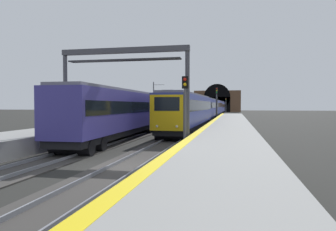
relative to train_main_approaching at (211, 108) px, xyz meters
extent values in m
plane|color=black|center=(-51.52, 0.00, -2.34)|extent=(320.00, 320.00, 0.00)
cube|color=gray|center=(-51.52, -4.27, -1.82)|extent=(112.00, 4.29, 1.06)
cube|color=yellow|center=(-51.52, -2.38, -1.28)|extent=(112.00, 0.50, 0.01)
cube|color=#383533|center=(-51.52, 0.00, -2.31)|extent=(160.00, 3.07, 0.06)
cube|color=gray|center=(-51.52, 0.72, -2.21)|extent=(160.00, 0.07, 0.15)
cube|color=gray|center=(-51.52, -0.72, -2.21)|extent=(160.00, 0.07, 0.15)
cube|color=#383533|center=(-51.52, 4.54, -2.31)|extent=(160.00, 2.92, 0.06)
cube|color=gray|center=(-51.52, 5.26, -2.21)|extent=(160.00, 0.07, 0.15)
cube|color=gray|center=(-51.52, 3.83, -2.21)|extent=(160.00, 0.07, 0.15)
cube|color=navy|center=(-31.80, 0.00, 0.08)|extent=(20.64, 3.19, 2.92)
cube|color=black|center=(-31.80, 0.00, 0.52)|extent=(19.82, 3.20, 1.02)
cube|color=slate|center=(-31.80, 0.00, 1.63)|extent=(20.01, 2.75, 0.20)
cube|color=black|center=(-31.80, 0.00, -1.57)|extent=(20.22, 2.84, 0.50)
cylinder|color=black|center=(-40.66, 0.16, -1.89)|extent=(0.96, 2.60, 0.91)
cylinder|color=black|center=(-38.86, 0.13, -1.89)|extent=(0.96, 2.60, 0.91)
cylinder|color=black|center=(-24.75, -0.13, -1.89)|extent=(0.96, 2.60, 0.91)
cylinder|color=black|center=(-22.95, -0.16, -1.89)|extent=(0.96, 2.60, 0.91)
cube|color=#E5B20F|center=(-42.14, 0.19, -0.01)|extent=(0.17, 2.70, 2.75)
cube|color=black|center=(-42.19, 0.19, 0.66)|extent=(0.08, 1.97, 1.05)
sphere|color=#F2EACC|center=(-42.21, -0.58, -1.03)|extent=(0.20, 0.20, 0.20)
sphere|color=#F2EACC|center=(-42.18, 0.96, -1.03)|extent=(0.20, 0.20, 0.20)
cube|color=navy|center=(-10.50, 0.00, 0.08)|extent=(20.64, 3.19, 2.92)
cube|color=black|center=(-10.50, 0.00, 0.55)|extent=(19.82, 3.20, 0.90)
cube|color=slate|center=(-10.50, 0.00, 1.63)|extent=(20.01, 2.75, 0.20)
cube|color=black|center=(-10.50, 0.00, -1.57)|extent=(20.22, 2.84, 0.50)
cylinder|color=black|center=(-19.49, 0.16, -1.89)|extent=(0.96, 2.60, 0.91)
cylinder|color=black|center=(-17.69, 0.13, -1.89)|extent=(0.96, 2.60, 0.91)
cylinder|color=black|center=(-3.31, -0.13, -1.89)|extent=(0.96, 2.60, 0.91)
cylinder|color=black|center=(-1.51, -0.16, -1.89)|extent=(0.96, 2.60, 0.91)
cube|color=navy|center=(10.81, 0.00, 0.08)|extent=(20.64, 3.19, 2.92)
cube|color=black|center=(10.81, 0.00, 0.60)|extent=(19.82, 3.20, 0.96)
cube|color=slate|center=(10.81, 0.00, 1.63)|extent=(20.01, 2.75, 0.20)
cube|color=black|center=(10.81, 0.00, -1.57)|extent=(20.22, 2.84, 0.50)
cylinder|color=black|center=(1.48, 0.17, -1.89)|extent=(0.96, 2.60, 0.91)
cylinder|color=black|center=(3.28, 0.14, -1.89)|extent=(0.96, 2.60, 0.91)
cylinder|color=black|center=(18.33, -0.14, -1.89)|extent=(0.96, 2.60, 0.91)
cylinder|color=black|center=(20.13, -0.17, -1.89)|extent=(0.96, 2.60, 0.91)
cube|color=navy|center=(32.11, 0.00, 0.08)|extent=(20.64, 3.19, 2.92)
cube|color=black|center=(32.11, 0.00, 0.37)|extent=(19.82, 3.20, 0.93)
cube|color=slate|center=(32.11, 0.00, 1.63)|extent=(20.01, 2.75, 0.20)
cube|color=black|center=(32.11, 0.00, -1.57)|extent=(20.22, 2.84, 0.50)
cylinder|color=black|center=(23.10, 0.16, -1.89)|extent=(0.96, 2.60, 0.91)
cylinder|color=black|center=(24.90, 0.13, -1.89)|extent=(0.96, 2.60, 0.91)
cylinder|color=black|center=(39.32, -0.13, -1.89)|extent=(0.96, 2.60, 0.91)
cylinder|color=black|center=(41.12, -0.16, -1.89)|extent=(0.96, 2.60, 0.91)
cube|color=navy|center=(-40.94, 4.54, 0.14)|extent=(18.98, 3.26, 2.99)
cube|color=black|center=(-40.94, 4.54, 0.41)|extent=(18.23, 3.27, 0.88)
cube|color=slate|center=(-40.94, 4.54, 1.73)|extent=(18.40, 2.84, 0.20)
cube|color=black|center=(-40.94, 4.54, -1.55)|extent=(18.60, 2.93, 0.52)
cylinder|color=black|center=(-32.96, 4.77, -1.88)|extent=(1.01, 2.54, 0.94)
cylinder|color=black|center=(-34.76, 4.72, -1.88)|extent=(1.01, 2.54, 0.94)
cylinder|color=black|center=(-47.12, 4.37, -1.88)|extent=(1.01, 2.54, 0.94)
cylinder|color=black|center=(-48.92, 4.32, -1.88)|extent=(1.01, 2.54, 0.94)
cube|color=yellow|center=(-31.45, 4.81, -0.04)|extent=(0.19, 2.63, 2.63)
cube|color=black|center=(-31.40, 4.81, 0.74)|extent=(0.09, 1.92, 1.08)
sphere|color=#F2EACC|center=(-31.41, 5.56, -1.01)|extent=(0.20, 0.20, 0.20)
sphere|color=#F2EACC|center=(-31.37, 4.06, -1.01)|extent=(0.20, 0.20, 0.20)
cube|color=navy|center=(-21.44, 4.54, 0.14)|extent=(18.98, 3.26, 2.99)
cube|color=black|center=(-21.44, 4.54, 0.62)|extent=(18.23, 3.27, 0.93)
cube|color=slate|center=(-21.44, 4.54, 1.73)|extent=(18.40, 2.84, 0.20)
cube|color=black|center=(-21.44, 4.54, -1.55)|extent=(18.60, 2.93, 0.52)
cylinder|color=black|center=(-12.98, 4.78, -1.88)|extent=(1.01, 2.54, 0.94)
cylinder|color=black|center=(-14.78, 4.73, -1.88)|extent=(1.01, 2.54, 0.94)
cylinder|color=black|center=(-28.11, 4.36, -1.88)|extent=(1.01, 2.54, 0.94)
cylinder|color=black|center=(-29.90, 4.31, -1.88)|extent=(1.01, 2.54, 0.94)
cube|color=navy|center=(-1.94, 4.54, 0.14)|extent=(18.98, 3.26, 2.99)
cube|color=black|center=(-1.94, 4.54, 0.50)|extent=(18.23, 3.27, 1.01)
cube|color=slate|center=(-1.94, 4.54, 1.73)|extent=(18.40, 2.84, 0.20)
cube|color=black|center=(-1.94, 4.54, -1.55)|extent=(18.60, 2.93, 0.52)
cylinder|color=black|center=(6.41, 4.78, -1.88)|extent=(1.01, 2.54, 0.94)
cylinder|color=black|center=(4.61, 4.73, -1.88)|extent=(1.01, 2.54, 0.94)
cylinder|color=black|center=(-8.49, 4.36, -1.88)|extent=(1.01, 2.54, 0.94)
cylinder|color=black|center=(-10.29, 4.31, -1.88)|extent=(1.01, 2.54, 0.94)
cube|color=black|center=(-21.44, 4.54, 2.28)|extent=(1.35, 1.68, 0.90)
cylinder|color=#4C4C54|center=(-46.34, -1.87, -0.38)|extent=(0.16, 0.16, 3.93)
cube|color=black|center=(-46.34, -1.87, 1.96)|extent=(0.20, 0.38, 0.75)
cube|color=#4C4C54|center=(-46.20, -1.87, -0.38)|extent=(0.04, 0.28, 3.53)
sphere|color=red|center=(-46.47, -1.87, 2.13)|extent=(0.20, 0.20, 0.20)
sphere|color=yellow|center=(-46.47, -1.87, 1.83)|extent=(0.20, 0.20, 0.20)
cylinder|color=#38383D|center=(-11.97, -1.87, 0.08)|extent=(0.16, 0.16, 4.84)
cube|color=black|center=(-11.97, -1.87, 3.02)|extent=(0.20, 0.38, 1.05)
cube|color=#38383D|center=(-11.83, -1.87, 0.08)|extent=(0.04, 0.28, 4.36)
sphere|color=red|center=(-12.10, -1.87, 3.35)|extent=(0.20, 0.20, 0.20)
sphere|color=yellow|center=(-12.10, -1.87, 3.05)|extent=(0.20, 0.20, 0.20)
sphere|color=green|center=(-12.10, -1.87, 2.75)|extent=(0.20, 0.20, 0.20)
cylinder|color=#4C4C54|center=(46.70, -1.87, -0.15)|extent=(0.16, 0.16, 4.38)
cube|color=black|center=(46.70, -1.87, 2.57)|extent=(0.20, 0.38, 1.05)
cube|color=#4C4C54|center=(46.84, -1.87, -0.15)|extent=(0.04, 0.28, 3.94)
sphere|color=red|center=(46.57, -1.87, 2.89)|extent=(0.20, 0.20, 0.20)
sphere|color=yellow|center=(46.57, -1.87, 2.59)|extent=(0.20, 0.20, 0.20)
sphere|color=green|center=(46.57, -1.87, 2.29)|extent=(0.20, 0.20, 0.20)
cylinder|color=#3F3F47|center=(-45.86, 6.48, 0.81)|extent=(0.28, 0.28, 6.30)
cylinder|color=#3F3F47|center=(-45.86, -1.93, 0.81)|extent=(0.28, 0.28, 6.30)
cube|color=#3F3F47|center=(-45.86, 2.27, 4.13)|extent=(0.36, 8.69, 0.35)
cube|color=#2D2D33|center=(-45.86, 2.27, 3.51)|extent=(0.70, 7.57, 0.08)
cube|color=brown|center=(67.14, 2.27, 2.14)|extent=(2.84, 19.38, 8.97)
cube|color=black|center=(65.67, 2.27, 0.80)|extent=(0.12, 10.85, 6.28)
cylinder|color=black|center=(65.67, 2.27, 3.94)|extent=(0.12, 10.85, 10.85)
cylinder|color=#595B60|center=(-3.62, 11.36, 1.47)|extent=(0.22, 0.22, 7.63)
cylinder|color=#595B60|center=(-3.62, 10.24, 4.69)|extent=(0.08, 2.25, 0.08)
camera|label=1|loc=(-65.17, -4.82, 0.58)|focal=33.25mm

